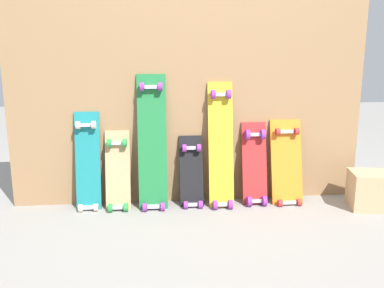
{
  "coord_description": "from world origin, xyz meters",
  "views": [
    {
      "loc": [
        -0.28,
        -2.77,
        1.04
      ],
      "look_at": [
        0.0,
        -0.07,
        0.45
      ],
      "focal_mm": 37.87,
      "sensor_mm": 36.0,
      "label": 1
    }
  ],
  "objects_px": {
    "skateboard_orange": "(287,167)",
    "skateboard_yellow": "(221,150)",
    "skateboard_black": "(192,176)",
    "skateboard_red": "(255,168)",
    "wooden_crate": "(369,190)",
    "skateboard_teal": "(88,166)",
    "skateboard_natural": "(118,175)",
    "skateboard_green": "(152,147)"
  },
  "relations": [
    {
      "from": "skateboard_teal",
      "to": "skateboard_orange",
      "type": "relative_size",
      "value": 1.11
    },
    {
      "from": "skateboard_yellow",
      "to": "skateboard_green",
      "type": "bearing_deg",
      "value": 178.79
    },
    {
      "from": "skateboard_black",
      "to": "skateboard_natural",
      "type": "bearing_deg",
      "value": -179.66
    },
    {
      "from": "skateboard_red",
      "to": "wooden_crate",
      "type": "relative_size",
      "value": 2.52
    },
    {
      "from": "skateboard_teal",
      "to": "skateboard_orange",
      "type": "distance_m",
      "value": 1.41
    },
    {
      "from": "skateboard_black",
      "to": "skateboard_green",
      "type": "bearing_deg",
      "value": -179.62
    },
    {
      "from": "skateboard_green",
      "to": "skateboard_black",
      "type": "distance_m",
      "value": 0.35
    },
    {
      "from": "skateboard_green",
      "to": "skateboard_yellow",
      "type": "distance_m",
      "value": 0.48
    },
    {
      "from": "skateboard_orange",
      "to": "skateboard_yellow",
      "type": "bearing_deg",
      "value": -179.64
    },
    {
      "from": "skateboard_green",
      "to": "skateboard_yellow",
      "type": "bearing_deg",
      "value": -1.21
    },
    {
      "from": "skateboard_yellow",
      "to": "wooden_crate",
      "type": "xyz_separation_m",
      "value": [
        1.02,
        -0.17,
        -0.27
      ]
    },
    {
      "from": "skateboard_teal",
      "to": "skateboard_yellow",
      "type": "height_order",
      "value": "skateboard_yellow"
    },
    {
      "from": "skateboard_green",
      "to": "skateboard_orange",
      "type": "xyz_separation_m",
      "value": [
        0.96,
        -0.01,
        -0.17
      ]
    },
    {
      "from": "skateboard_red",
      "to": "skateboard_orange",
      "type": "distance_m",
      "value": 0.23
    },
    {
      "from": "skateboard_black",
      "to": "skateboard_orange",
      "type": "height_order",
      "value": "skateboard_orange"
    },
    {
      "from": "skateboard_natural",
      "to": "skateboard_orange",
      "type": "xyz_separation_m",
      "value": [
        1.2,
        -0.01,
        0.03
      ]
    },
    {
      "from": "skateboard_natural",
      "to": "skateboard_green",
      "type": "height_order",
      "value": "skateboard_green"
    },
    {
      "from": "skateboard_red",
      "to": "skateboard_orange",
      "type": "height_order",
      "value": "skateboard_orange"
    },
    {
      "from": "skateboard_red",
      "to": "skateboard_orange",
      "type": "relative_size",
      "value": 0.96
    },
    {
      "from": "skateboard_black",
      "to": "skateboard_red",
      "type": "bearing_deg",
      "value": -0.13
    },
    {
      "from": "skateboard_green",
      "to": "wooden_crate",
      "type": "distance_m",
      "value": 1.54
    },
    {
      "from": "skateboard_teal",
      "to": "skateboard_red",
      "type": "height_order",
      "value": "skateboard_teal"
    },
    {
      "from": "skateboard_natural",
      "to": "skateboard_green",
      "type": "relative_size",
      "value": 0.61
    },
    {
      "from": "skateboard_teal",
      "to": "skateboard_green",
      "type": "xyz_separation_m",
      "value": [
        0.45,
        -0.02,
        0.13
      ]
    },
    {
      "from": "skateboard_natural",
      "to": "skateboard_red",
      "type": "height_order",
      "value": "skateboard_red"
    },
    {
      "from": "wooden_crate",
      "to": "skateboard_green",
      "type": "bearing_deg",
      "value": 172.98
    },
    {
      "from": "skateboard_natural",
      "to": "skateboard_yellow",
      "type": "distance_m",
      "value": 0.74
    },
    {
      "from": "skateboard_yellow",
      "to": "wooden_crate",
      "type": "distance_m",
      "value": 1.07
    },
    {
      "from": "skateboard_green",
      "to": "skateboard_orange",
      "type": "distance_m",
      "value": 0.97
    },
    {
      "from": "skateboard_orange",
      "to": "wooden_crate",
      "type": "xyz_separation_m",
      "value": [
        0.54,
        -0.18,
        -0.13
      ]
    },
    {
      "from": "skateboard_teal",
      "to": "skateboard_black",
      "type": "height_order",
      "value": "skateboard_teal"
    },
    {
      "from": "skateboard_natural",
      "to": "skateboard_yellow",
      "type": "relative_size",
      "value": 0.65
    },
    {
      "from": "skateboard_natural",
      "to": "skateboard_red",
      "type": "distance_m",
      "value": 0.97
    },
    {
      "from": "skateboard_black",
      "to": "wooden_crate",
      "type": "bearing_deg",
      "value": -8.65
    },
    {
      "from": "skateboard_red",
      "to": "skateboard_natural",
      "type": "bearing_deg",
      "value": -179.88
    },
    {
      "from": "wooden_crate",
      "to": "skateboard_yellow",
      "type": "bearing_deg",
      "value": 170.3
    },
    {
      "from": "skateboard_green",
      "to": "skateboard_black",
      "type": "relative_size",
      "value": 1.76
    },
    {
      "from": "skateboard_green",
      "to": "skateboard_yellow",
      "type": "relative_size",
      "value": 1.06
    },
    {
      "from": "skateboard_black",
      "to": "skateboard_orange",
      "type": "distance_m",
      "value": 0.69
    },
    {
      "from": "skateboard_green",
      "to": "skateboard_red",
      "type": "bearing_deg",
      "value": 0.06
    },
    {
      "from": "skateboard_teal",
      "to": "skateboard_black",
      "type": "bearing_deg",
      "value": -1.3
    },
    {
      "from": "skateboard_orange",
      "to": "wooden_crate",
      "type": "distance_m",
      "value": 0.58
    }
  ]
}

